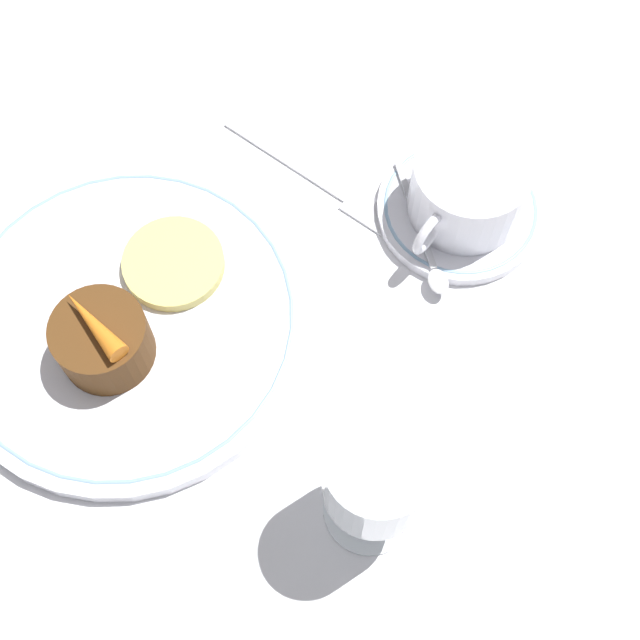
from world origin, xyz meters
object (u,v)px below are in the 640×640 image
fork (330,187)px  dessert_cake (103,341)px  dinner_plate (126,321)px  coffee_cup (468,187)px  wine_glass (376,479)px

fork → dessert_cake: size_ratio=2.57×
dinner_plate → dessert_cake: (0.03, 0.01, 0.03)m
dessert_cake → coffee_cup: bearing=153.3°
dinner_plate → fork: (-0.19, 0.05, -0.01)m
coffee_cup → fork: bearing=-64.4°
wine_glass → dessert_cake: bearing=-82.8°
dinner_plate → dessert_cake: size_ratio=3.97×
dinner_plate → fork: size_ratio=1.54×
coffee_cup → wine_glass: 0.25m
coffee_cup → dessert_cake: (0.26, -0.13, -0.00)m
dinner_plate → wine_glass: (-0.00, 0.23, 0.08)m
coffee_cup → dinner_plate: bearing=-31.1°
fork → dessert_cake: dessert_cake is taller
wine_glass → fork: 0.27m
dinner_plate → dessert_cake: bearing=21.2°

